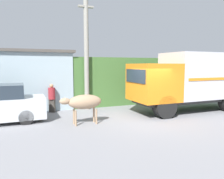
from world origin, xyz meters
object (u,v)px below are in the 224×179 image
(brown_cow, at_px, (84,102))
(utility_pole, at_px, (86,51))
(pedestrian_on_hill, at_px, (52,97))
(cargo_truck, at_px, (193,79))

(brown_cow, relative_size, utility_pole, 0.28)
(brown_cow, distance_m, pedestrian_on_hill, 3.33)
(cargo_truck, xyz_separation_m, pedestrian_on_hill, (-7.64, 2.68, -1.00))
(cargo_truck, xyz_separation_m, brown_cow, (-6.63, -0.48, -0.87))
(pedestrian_on_hill, distance_m, utility_pole, 3.35)
(cargo_truck, relative_size, pedestrian_on_hill, 4.46)
(cargo_truck, relative_size, brown_cow, 3.80)
(brown_cow, bearing_deg, cargo_truck, 13.99)
(brown_cow, bearing_deg, pedestrian_on_hill, 117.61)
(utility_pole, bearing_deg, brown_cow, -108.05)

